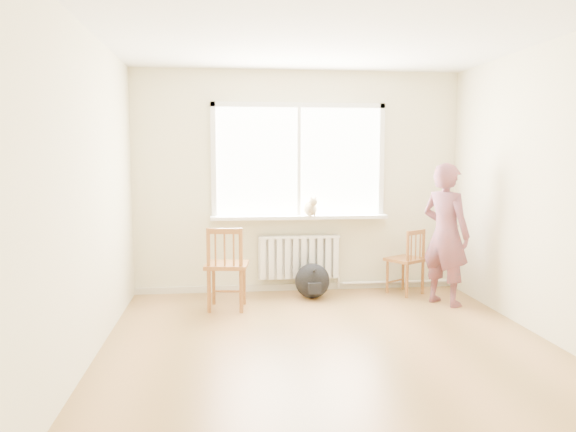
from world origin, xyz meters
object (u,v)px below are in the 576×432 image
object	(u,v)px
chair_left	(226,268)
person	(446,234)
cat	(311,208)
chair_right	(408,262)
backpack	(312,281)

from	to	relation	value
chair_left	person	xyz separation A→B (m)	(2.45, -0.04, 0.34)
person	cat	distance (m)	1.59
chair_right	cat	size ratio (longest dim) A/B	2.16
chair_left	chair_right	bearing A→B (deg)	-161.39
chair_left	cat	world-z (taller)	cat
person	cat	bearing A→B (deg)	31.43
chair_left	person	world-z (taller)	person
cat	person	bearing A→B (deg)	-34.89
backpack	cat	bearing A→B (deg)	87.42
cat	chair_right	bearing A→B (deg)	-18.77
chair_right	backpack	distance (m)	1.19
chair_right	backpack	world-z (taller)	chair_right
chair_left	cat	xyz separation A→B (m)	(1.02, 0.62, 0.59)
person	cat	size ratio (longest dim) A/B	4.33
chair_left	person	distance (m)	2.47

